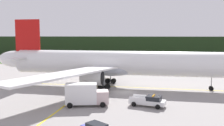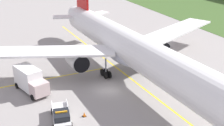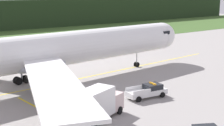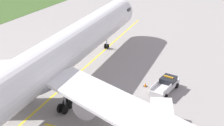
{
  "view_description": "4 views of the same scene",
  "coord_description": "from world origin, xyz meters",
  "px_view_note": "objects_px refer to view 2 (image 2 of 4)",
  "views": [
    {
      "loc": [
        10.36,
        -47.28,
        11.28
      ],
      "look_at": [
        -4.37,
        6.44,
        5.12
      ],
      "focal_mm": 39.47,
      "sensor_mm": 36.0,
      "label": 1
    },
    {
      "loc": [
        37.18,
        -14.31,
        20.5
      ],
      "look_at": [
        2.16,
        -0.2,
        5.33
      ],
      "focal_mm": 46.59,
      "sensor_mm": 36.0,
      "label": 2
    },
    {
      "loc": [
        -23.98,
        -40.14,
        14.22
      ],
      "look_at": [
        3.89,
        -3.04,
        4.1
      ],
      "focal_mm": 53.12,
      "sensor_mm": 36.0,
      "label": 3
    },
    {
      "loc": [
        -33.01,
        -18.95,
        22.0
      ],
      "look_at": [
        0.5,
        -2.65,
        5.33
      ],
      "focal_mm": 50.44,
      "sensor_mm": 36.0,
      "label": 4
    }
  ],
  "objects_px": {
    "airliner": "(132,50)",
    "ops_pickup_truck": "(61,115)",
    "apron_cone": "(84,114)",
    "catering_truck": "(30,80)"
  },
  "relations": [
    {
      "from": "ops_pickup_truck",
      "to": "apron_cone",
      "type": "distance_m",
      "value": 3.07
    },
    {
      "from": "ops_pickup_truck",
      "to": "catering_truck",
      "type": "distance_m",
      "value": 10.26
    },
    {
      "from": "ops_pickup_truck",
      "to": "catering_truck",
      "type": "xyz_separation_m",
      "value": [
        -9.92,
        -2.42,
        1.0
      ]
    },
    {
      "from": "apron_cone",
      "to": "catering_truck",
      "type": "bearing_deg",
      "value": -151.09
    },
    {
      "from": "catering_truck",
      "to": "apron_cone",
      "type": "relative_size",
      "value": 11.53
    },
    {
      "from": "airliner",
      "to": "ops_pickup_truck",
      "type": "height_order",
      "value": "airliner"
    },
    {
      "from": "airliner",
      "to": "ops_pickup_truck",
      "type": "bearing_deg",
      "value": -59.27
    },
    {
      "from": "ops_pickup_truck",
      "to": "apron_cone",
      "type": "bearing_deg",
      "value": 91.86
    },
    {
      "from": "airliner",
      "to": "apron_cone",
      "type": "xyz_separation_m",
      "value": [
        8.0,
        -10.61,
        -4.91
      ]
    },
    {
      "from": "catering_truck",
      "to": "apron_cone",
      "type": "distance_m",
      "value": 11.33
    }
  ]
}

